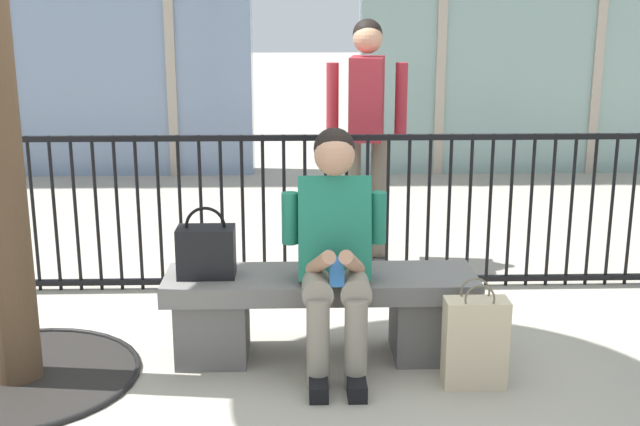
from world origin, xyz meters
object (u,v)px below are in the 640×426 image
at_px(stone_bench, 321,307).
at_px(bystander_at_railing, 366,124).
at_px(handbag_on_bench, 206,251).
at_px(seated_person_with_phone, 335,244).
at_px(shopping_bag, 475,342).

xyz_separation_m(stone_bench, bystander_at_railing, (0.37, 1.57, 0.73)).
relative_size(stone_bench, bystander_at_railing, 0.94).
height_order(stone_bench, handbag_on_bench, handbag_on_bench).
bearing_deg(bystander_at_railing, seated_person_with_phone, -100.01).
xyz_separation_m(stone_bench, shopping_bag, (0.73, -0.37, -0.05)).
bearing_deg(handbag_on_bench, shopping_bag, -15.20).
distance_m(stone_bench, seated_person_with_phone, 0.41).
bearing_deg(stone_bench, handbag_on_bench, -179.01).
height_order(shopping_bag, bystander_at_railing, bystander_at_railing).
bearing_deg(handbag_on_bench, seated_person_with_phone, -10.41).
height_order(stone_bench, bystander_at_railing, bystander_at_railing).
distance_m(stone_bench, bystander_at_railing, 1.77).
bearing_deg(bystander_at_railing, shopping_bag, -79.35).
distance_m(stone_bench, shopping_bag, 0.82).
xyz_separation_m(seated_person_with_phone, bystander_at_railing, (0.30, 1.70, 0.35)).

